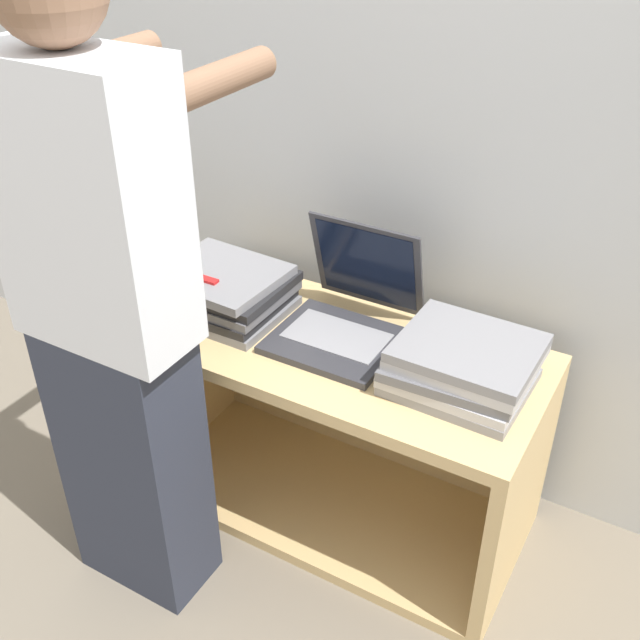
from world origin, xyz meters
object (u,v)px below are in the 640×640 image
Objects in this scene: laptop_stack_right at (463,365)px; laptop_open at (346,315)px; person at (111,321)px; laptop_stack_left at (225,291)px.

laptop_open is at bearing 169.82° from laptop_stack_right.
laptop_open is at bearing 56.62° from person.
laptop_open is at bearing 10.23° from laptop_stack_left.
laptop_stack_left is 0.21× the size of person.
laptop_stack_right is (0.35, -0.06, 0.01)m from laptop_open.
laptop_stack_right is 0.83m from person.
laptop_open is 1.05× the size of laptop_stack_left.
person is (-0.33, -0.50, 0.16)m from laptop_open.
person reaches higher than laptop_stack_right.
person is at bearing -147.29° from laptop_stack_right.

